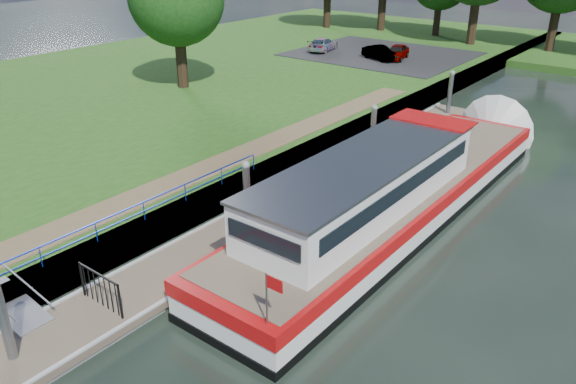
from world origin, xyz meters
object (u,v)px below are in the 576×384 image
Objects in this scene: barge at (402,188)px; pontoon at (318,190)px; car_a at (397,52)px; car_c at (323,44)px; car_b at (380,53)px.

pontoon is at bearing -169.81° from barge.
car_a is (-8.87, 23.71, 1.24)m from pontoon.
car_c is (-6.78, -0.77, -0.03)m from car_a.
barge reaches higher than car_a.
pontoon is at bearing -82.21° from car_a.
car_c is at bearing 107.28° from car_b.
car_b is (-9.86, 22.64, 1.20)m from pontoon.
car_c is at bearing 130.80° from barge.
pontoon is at bearing -136.16° from car_b.
car_a reaches higher than car_b.
pontoon is 24.72m from car_b.
barge is at bearing 10.19° from pontoon.
barge is 5.50× the size of car_c.
pontoon is at bearing 112.41° from car_c.
pontoon is 7.81× the size of car_c.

